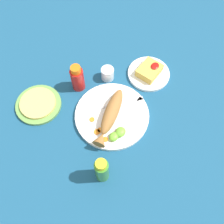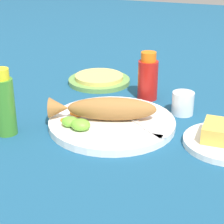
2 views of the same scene
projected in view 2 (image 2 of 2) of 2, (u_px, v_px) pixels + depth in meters
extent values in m
plane|color=navy|center=(112.00, 126.00, 0.99)|extent=(4.00, 4.00, 0.00)
cylinder|color=white|center=(112.00, 123.00, 0.99)|extent=(0.31, 0.31, 0.02)
ellipsoid|color=#996633|center=(112.00, 109.00, 0.97)|extent=(0.22, 0.12, 0.06)
cone|color=#996633|center=(59.00, 108.00, 0.98)|extent=(0.06, 0.06, 0.05)
cube|color=silver|center=(130.00, 118.00, 0.99)|extent=(0.10, 0.08, 0.00)
cube|color=silver|center=(154.00, 132.00, 0.91)|extent=(0.07, 0.06, 0.00)
cube|color=silver|center=(108.00, 129.00, 0.93)|extent=(0.11, 0.01, 0.00)
cube|color=silver|center=(147.00, 135.00, 0.90)|extent=(0.07, 0.02, 0.00)
cylinder|color=orange|center=(94.00, 107.00, 1.05)|extent=(0.02, 0.02, 0.00)
cylinder|color=orange|center=(75.00, 113.00, 1.01)|extent=(0.02, 0.02, 0.00)
cylinder|color=orange|center=(79.00, 115.00, 1.00)|extent=(0.02, 0.02, 0.00)
cylinder|color=orange|center=(65.00, 120.00, 0.97)|extent=(0.02, 0.02, 0.00)
ellipsoid|color=#6BB233|center=(70.00, 122.00, 0.94)|extent=(0.04, 0.04, 0.02)
ellipsoid|color=#6BB233|center=(80.00, 125.00, 0.93)|extent=(0.05, 0.04, 0.03)
cylinder|color=#B21914|center=(148.00, 80.00, 1.14)|extent=(0.06, 0.06, 0.11)
cylinder|color=orange|center=(149.00, 57.00, 1.11)|extent=(0.04, 0.04, 0.03)
cylinder|color=#3D8428|center=(4.00, 107.00, 0.93)|extent=(0.05, 0.05, 0.13)
cylinder|color=yellow|center=(1.00, 74.00, 0.90)|extent=(0.04, 0.04, 0.02)
cylinder|color=silver|center=(183.00, 103.00, 1.05)|extent=(0.06, 0.06, 0.06)
cylinder|color=white|center=(182.00, 109.00, 1.05)|extent=(0.05, 0.05, 0.03)
cylinder|color=#6B9E4C|center=(99.00, 81.00, 1.28)|extent=(0.19, 0.19, 0.01)
cylinder|color=#E0C666|center=(99.00, 77.00, 1.27)|extent=(0.15, 0.15, 0.01)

